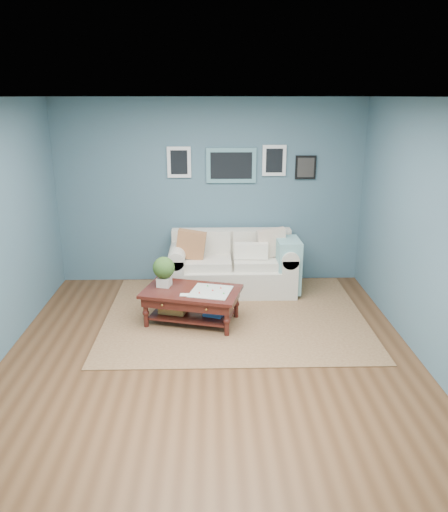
{
  "coord_description": "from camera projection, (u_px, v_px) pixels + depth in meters",
  "views": [
    {
      "loc": [
        0.02,
        -4.76,
        2.71
      ],
      "look_at": [
        0.17,
        1.0,
        0.85
      ],
      "focal_mm": 35.0,
      "sensor_mm": 36.0,
      "label": 1
    }
  ],
  "objects": [
    {
      "name": "loveseat",
      "position": [
        238.0,
        265.0,
        7.18
      ],
      "size": [
        1.84,
        0.83,
        0.94
      ],
      "color": "beige",
      "rests_on": "ground"
    },
    {
      "name": "room_shell",
      "position": [
        211.0,
        237.0,
        5.0
      ],
      "size": [
        5.0,
        5.02,
        2.7
      ],
      "color": "brown",
      "rests_on": "ground"
    },
    {
      "name": "coffee_table",
      "position": [
        187.0,
        295.0,
        6.16
      ],
      "size": [
        1.3,
        0.96,
        0.82
      ],
      "rotation": [
        0.0,
        0.0,
        -0.26
      ],
      "color": "#350F0D",
      "rests_on": "ground"
    },
    {
      "name": "area_rug",
      "position": [
        235.0,
        315.0,
        6.44
      ],
      "size": [
        3.29,
        2.63,
        0.01
      ],
      "primitive_type": "cube",
      "color": "brown",
      "rests_on": "ground"
    }
  ]
}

